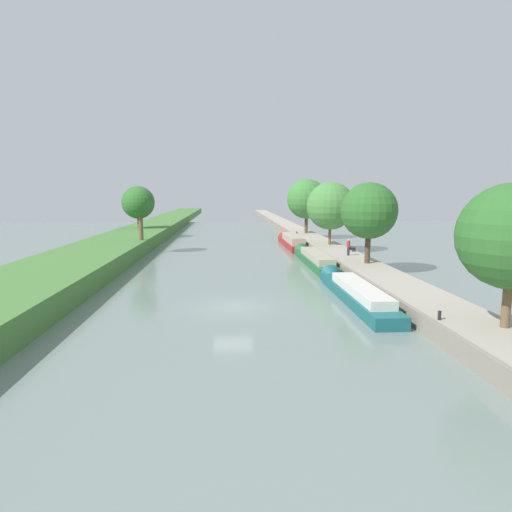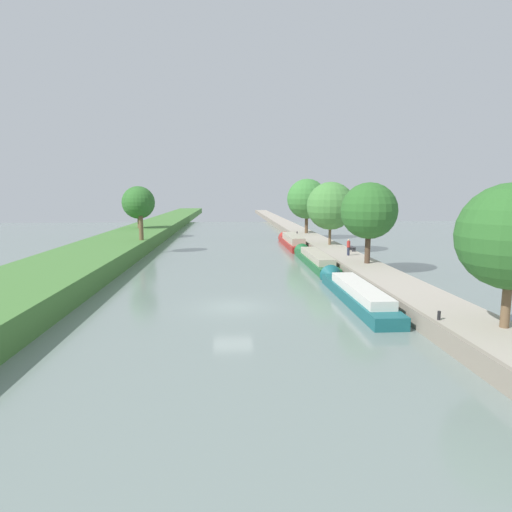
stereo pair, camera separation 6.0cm
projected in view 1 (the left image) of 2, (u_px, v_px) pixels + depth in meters
The scene contains 16 objects.
ground_plane at pixel (233, 307), 26.93m from camera, with size 160.00×160.00×0.00m, color slate.
left_grassy_bank at pixel (8, 298), 25.90m from camera, with size 7.80×260.00×1.66m.
right_towpath at pixel (413, 297), 27.63m from camera, with size 3.77×260.00×0.95m.
stone_quay at pixel (383, 297), 27.50m from camera, with size 0.25×260.00×1.00m.
narrowboat_teal at pixel (354, 292), 28.73m from camera, with size 1.90×13.53×1.84m.
narrowboat_green at pixel (314, 258), 43.17m from camera, with size 1.89×14.54×1.89m.
narrowboat_red at pixel (291, 241), 57.66m from camera, with size 2.03×14.69×2.24m.
tree_rightbank_midnear at pixel (369, 211), 37.28m from camera, with size 4.97×4.97×7.16m.
tree_rightbank_midfar at pixel (330, 206), 50.84m from camera, with size 5.73×5.73×7.55m.
tree_rightbank_far at pixel (307, 199), 65.46m from camera, with size 6.14×6.14×8.40m.
tree_leftbank_downstream at pixel (140, 202), 49.42m from camera, with size 3.39×3.39×6.18m.
tree_leftbank_upstream at pixel (138, 203), 66.34m from camera, with size 5.09×5.09×6.58m.
person_walking at pixel (348, 247), 42.53m from camera, with size 0.34×0.34×1.66m.
mooring_bollard_near at pixel (439, 315), 20.97m from camera, with size 0.16×0.16×0.45m.
mooring_bollard_far at pixel (297, 233), 64.07m from camera, with size 0.16×0.16×0.45m.
park_bench at pixel (352, 248), 45.94m from camera, with size 0.44×1.50×0.47m.
Camera 1 is at (-0.29, -26.20, 7.17)m, focal length 29.74 mm.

